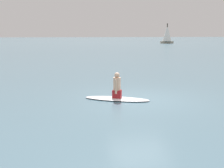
{
  "coord_description": "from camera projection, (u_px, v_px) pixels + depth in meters",
  "views": [
    {
      "loc": [
        3.05,
        10.88,
        2.69
      ],
      "look_at": [
        1.16,
        -0.26,
        0.63
      ],
      "focal_mm": 44.32,
      "sensor_mm": 36.0,
      "label": 1
    }
  ],
  "objects": [
    {
      "name": "ground_plane",
      "position": [
        140.0,
        99.0,
        11.53
      ],
      "size": [
        400.0,
        400.0,
        0.0
      ],
      "primitive_type": "plane",
      "color": "slate"
    },
    {
      "name": "surfboard",
      "position": [
        117.0,
        99.0,
        11.41
      ],
      "size": [
        2.79,
        1.78,
        0.08
      ],
      "primitive_type": "ellipsoid",
      "rotation": [
        0.0,
        0.0,
        2.73
      ],
      "color": "white",
      "rests_on": "ground"
    },
    {
      "name": "person_paddler",
      "position": [
        117.0,
        86.0,
        11.31
      ],
      "size": [
        0.43,
        0.45,
        1.05
      ],
      "rotation": [
        0.0,
        0.0,
        2.73
      ],
      "color": "#A51E23",
      "rests_on": "surfboard"
    },
    {
      "name": "sailboat_center_horizon",
      "position": [
        167.0,
        34.0,
        76.33
      ],
      "size": [
        3.63,
        2.76,
        5.46
      ],
      "rotation": [
        0.0,
        0.0,
        -0.13
      ],
      "color": "#B2A893",
      "rests_on": "ground"
    }
  ]
}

